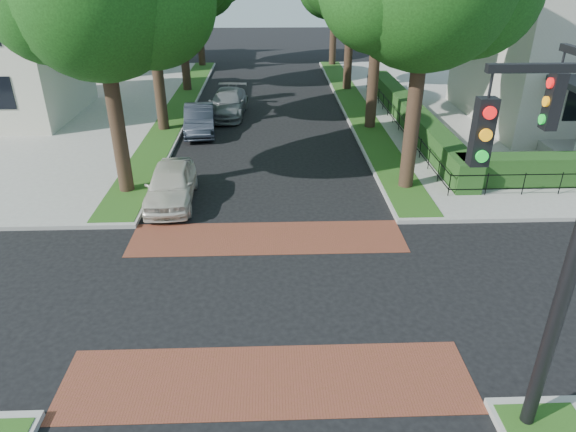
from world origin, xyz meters
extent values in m
plane|color=black|center=(0.00, 0.00, 0.00)|extent=(120.00, 120.00, 0.00)
cube|color=brown|center=(0.00, 3.20, 0.01)|extent=(9.00, 2.20, 0.01)
cube|color=brown|center=(0.00, -3.20, 0.01)|extent=(9.00, 2.20, 0.01)
cube|color=#204914|center=(5.40, 19.10, 0.16)|extent=(1.60, 29.80, 0.02)
cube|color=#204914|center=(-5.40, 19.10, 0.16)|extent=(1.60, 29.80, 0.02)
cylinder|color=black|center=(5.50, 7.00, 3.83)|extent=(0.56, 0.56, 7.35)
cylinder|color=black|center=(5.50, 15.00, 4.00)|extent=(0.56, 0.56, 7.70)
cylinder|color=black|center=(5.50, 24.00, 3.47)|extent=(0.56, 0.56, 6.65)
cylinder|color=black|center=(5.50, 33.00, 3.65)|extent=(0.56, 0.56, 7.00)
cylinder|color=black|center=(-5.50, 7.00, 3.65)|extent=(0.56, 0.56, 7.00)
sphere|color=#15390F|center=(-3.85, 7.30, 6.95)|extent=(4.50, 4.50, 4.50)
sphere|color=#15390F|center=(-7.00, 6.80, 7.05)|extent=(4.20, 4.20, 4.20)
cylinder|color=black|center=(-5.50, 15.00, 4.17)|extent=(0.56, 0.56, 8.05)
cylinder|color=black|center=(-5.50, 24.00, 3.58)|extent=(0.56, 0.56, 6.86)
cylinder|color=black|center=(-5.50, 33.00, 3.72)|extent=(0.56, 0.56, 7.14)
cube|color=#1F4116|center=(7.70, 15.00, 0.75)|extent=(1.00, 18.00, 1.20)
cube|color=beige|center=(-15.50, 32.00, 3.40)|extent=(9.00, 8.00, 6.50)
cube|color=black|center=(4.10, -4.60, 6.95)|extent=(2.00, 0.12, 0.12)
cube|color=black|center=(3.20, -4.60, 6.05)|extent=(0.28, 0.22, 1.00)
cylinder|color=red|center=(3.20, -4.73, 6.37)|extent=(0.18, 0.05, 0.18)
cylinder|color=orange|center=(3.20, -4.73, 6.05)|extent=(0.18, 0.05, 0.18)
cylinder|color=#0CB226|center=(3.20, -4.73, 5.73)|extent=(0.18, 0.05, 0.18)
cube|color=black|center=(5.10, -2.90, 6.05)|extent=(0.22, 0.28, 1.00)
cylinder|color=red|center=(4.97, -2.90, 6.37)|extent=(0.05, 0.18, 0.18)
cylinder|color=orange|center=(4.97, -2.90, 6.05)|extent=(0.05, 0.18, 0.18)
cylinder|color=#0CB226|center=(4.97, -2.90, 5.73)|extent=(0.05, 0.18, 0.18)
imported|color=beige|center=(-3.60, 6.13, 0.72)|extent=(1.89, 4.32, 1.45)
imported|color=#1D232C|center=(-3.56, 14.75, 0.71)|extent=(1.94, 4.43, 1.42)
imported|color=slate|center=(-2.30, 18.00, 0.72)|extent=(2.38, 5.12, 1.45)
camera|label=1|loc=(0.15, -11.62, 8.30)|focal=32.00mm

